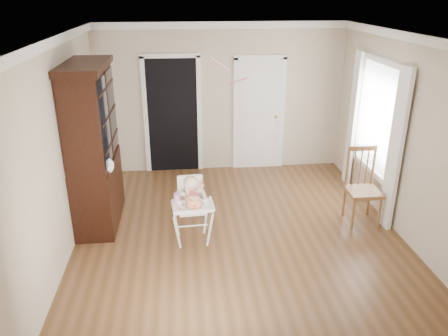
{
  "coord_description": "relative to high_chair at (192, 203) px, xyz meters",
  "views": [
    {
      "loc": [
        -0.75,
        -5.32,
        3.2
      ],
      "look_at": [
        -0.23,
        -0.21,
        1.1
      ],
      "focal_mm": 35.0,
      "sensor_mm": 36.0,
      "label": 1
    }
  ],
  "objects": [
    {
      "name": "dining_chair",
      "position": [
        2.49,
        0.31,
        -0.05
      ],
      "size": [
        0.46,
        0.46,
        1.12
      ],
      "rotation": [
        0.0,
        0.0,
        -0.02
      ],
      "color": "brown",
      "rests_on": "floor"
    },
    {
      "name": "wall_right",
      "position": [
        2.91,
        0.12,
        0.78
      ],
      "size": [
        0.0,
        5.0,
        5.0
      ],
      "primitive_type": "plane",
      "rotation": [
        1.57,
        0.0,
        -1.57
      ],
      "color": "beige",
      "rests_on": "floor"
    },
    {
      "name": "floor",
      "position": [
        0.66,
        0.12,
        -0.57
      ],
      "size": [
        5.0,
        5.0,
        0.0
      ],
      "primitive_type": "plane",
      "color": "#52351C",
      "rests_on": "ground"
    },
    {
      "name": "sippy_cup",
      "position": [
        -0.19,
        -0.11,
        0.15
      ],
      "size": [
        0.07,
        0.07,
        0.18
      ],
      "rotation": [
        0.0,
        0.0,
        0.07
      ],
      "color": "#D380B8",
      "rests_on": "high_chair"
    },
    {
      "name": "cake",
      "position": [
        0.02,
        -0.22,
        0.13
      ],
      "size": [
        0.24,
        0.24,
        0.11
      ],
      "color": "silver",
      "rests_on": "high_chair"
    },
    {
      "name": "high_chair",
      "position": [
        0.0,
        0.0,
        0.0
      ],
      "size": [
        0.57,
        0.69,
        0.93
      ],
      "rotation": [
        0.0,
        0.0,
        0.07
      ],
      "color": "white",
      "rests_on": "floor"
    },
    {
      "name": "china_cabinet",
      "position": [
        -1.33,
        0.7,
        0.59
      ],
      "size": [
        0.62,
        1.38,
        2.33
      ],
      "color": "black",
      "rests_on": "floor"
    },
    {
      "name": "doorway",
      "position": [
        -0.24,
        2.6,
        0.54
      ],
      "size": [
        1.06,
        0.05,
        2.22
      ],
      "color": "black",
      "rests_on": "wall_back"
    },
    {
      "name": "crown_molding",
      "position": [
        0.66,
        0.12,
        2.07
      ],
      "size": [
        4.5,
        5.0,
        0.12
      ],
      "primitive_type": null,
      "color": "white",
      "rests_on": "ceiling"
    },
    {
      "name": "wall_back",
      "position": [
        0.66,
        2.62,
        0.78
      ],
      "size": [
        4.5,
        0.0,
        4.5
      ],
      "primitive_type": "plane",
      "rotation": [
        1.57,
        0.0,
        0.0
      ],
      "color": "beige",
      "rests_on": "floor"
    },
    {
      "name": "baby",
      "position": [
        -0.0,
        0.02,
        0.14
      ],
      "size": [
        0.28,
        0.21,
        0.43
      ],
      "rotation": [
        0.0,
        0.0,
        0.07
      ],
      "color": "beige",
      "rests_on": "high_chair"
    },
    {
      "name": "ceiling",
      "position": [
        0.66,
        0.12,
        2.13
      ],
      "size": [
        5.0,
        5.0,
        0.0
      ],
      "primitive_type": "plane",
      "rotation": [
        3.14,
        0.0,
        0.0
      ],
      "color": "white",
      "rests_on": "wall_back"
    },
    {
      "name": "window_right",
      "position": [
        2.83,
        0.92,
        0.71
      ],
      "size": [
        0.13,
        1.84,
        2.3
      ],
      "color": "white",
      "rests_on": "wall_right"
    },
    {
      "name": "streamer",
      "position": [
        0.48,
        1.04,
        1.65
      ],
      "size": [
        0.27,
        0.44,
        0.15
      ],
      "primitive_type": null,
      "rotation": [
        0.26,
        0.0,
        0.51
      ],
      "color": "pink",
      "rests_on": "ceiling"
    },
    {
      "name": "closet_door",
      "position": [
        1.36,
        2.59,
        0.45
      ],
      "size": [
        0.96,
        0.09,
        2.13
      ],
      "color": "white",
      "rests_on": "wall_back"
    },
    {
      "name": "wall_left",
      "position": [
        -1.59,
        0.12,
        0.78
      ],
      "size": [
        0.0,
        5.0,
        5.0
      ],
      "primitive_type": "plane",
      "rotation": [
        1.57,
        0.0,
        1.57
      ],
      "color": "beige",
      "rests_on": "floor"
    }
  ]
}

